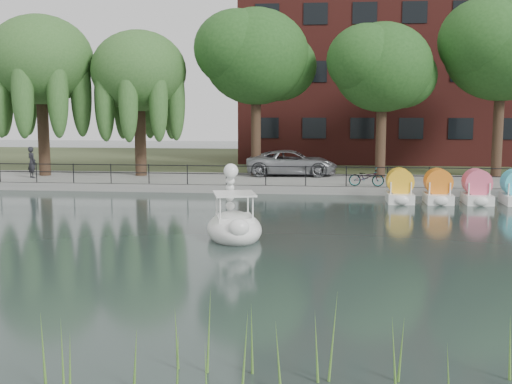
% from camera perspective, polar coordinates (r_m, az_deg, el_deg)
% --- Properties ---
extents(ground_plane, '(120.00, 120.00, 0.00)m').
position_cam_1_polar(ground_plane, '(19.26, -2.76, -5.40)').
color(ground_plane, '#364642').
extents(promenade, '(40.00, 6.00, 0.40)m').
position_cam_1_polar(promenade, '(34.91, 1.28, 0.84)').
color(promenade, gray).
rests_on(promenade, ground_plane).
extents(kerb, '(40.00, 0.25, 0.40)m').
position_cam_1_polar(kerb, '(31.99, 0.84, 0.22)').
color(kerb, gray).
rests_on(kerb, ground_plane).
extents(land_strip, '(60.00, 22.00, 0.36)m').
position_cam_1_polar(land_strip, '(48.80, 2.67, 2.76)').
color(land_strip, '#47512D').
rests_on(land_strip, ground_plane).
extents(railing, '(32.00, 0.05, 1.00)m').
position_cam_1_polar(railing, '(32.08, 0.87, 1.94)').
color(railing, black).
rests_on(railing, promenade).
extents(apartment_building, '(20.00, 10.07, 18.00)m').
position_cam_1_polar(apartment_building, '(48.93, 11.18, 13.41)').
color(apartment_building, '#4C1E16').
rests_on(apartment_building, land_strip).
extents(willow_left, '(5.88, 5.88, 9.01)m').
position_cam_1_polar(willow_left, '(38.56, -18.63, 11.03)').
color(willow_left, '#473323').
rests_on(willow_left, promenade).
extents(willow_mid, '(5.32, 5.32, 8.15)m').
position_cam_1_polar(willow_mid, '(37.08, -10.38, 10.48)').
color(willow_mid, '#473323').
rests_on(willow_mid, promenade).
extents(broadleaf_center, '(6.00, 6.00, 9.25)m').
position_cam_1_polar(broadleaf_center, '(36.84, -0.00, 11.89)').
color(broadleaf_center, '#473323').
rests_on(broadleaf_center, promenade).
extents(broadleaf_right, '(5.40, 5.40, 8.32)m').
position_cam_1_polar(broadleaf_right, '(36.22, 11.19, 10.75)').
color(broadleaf_right, '#473323').
rests_on(broadleaf_right, promenade).
extents(broadleaf_far, '(6.30, 6.30, 9.71)m').
position_cam_1_polar(broadleaf_far, '(38.37, 21.02, 11.73)').
color(broadleaf_far, '#473323').
rests_on(broadleaf_far, promenade).
extents(minivan, '(3.02, 6.08, 1.66)m').
position_cam_1_polar(minivan, '(36.64, 3.21, 2.77)').
color(minivan, gray).
rests_on(minivan, promenade).
extents(bicycle, '(0.76, 1.77, 1.00)m').
position_cam_1_polar(bicycle, '(32.15, 9.79, 1.40)').
color(bicycle, gray).
rests_on(bicycle, promenade).
extents(pedestrian, '(0.86, 0.83, 1.98)m').
position_cam_1_polar(pedestrian, '(37.45, -19.31, 2.70)').
color(pedestrian, black).
rests_on(pedestrian, promenade).
extents(swan_boat, '(2.44, 3.19, 2.41)m').
position_cam_1_polar(swan_boat, '(21.20, -1.96, -2.73)').
color(swan_boat, white).
rests_on(swan_boat, ground_plane).
extents(reed_bank, '(24.00, 2.40, 1.20)m').
position_cam_1_polar(reed_bank, '(9.83, 0.32, -14.80)').
color(reed_bank, '#669938').
rests_on(reed_bank, ground_plane).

